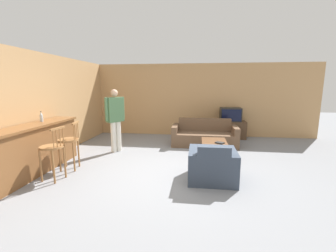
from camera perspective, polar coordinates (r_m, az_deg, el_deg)
ground_plane at (r=4.91m, az=0.66°, el=-11.62°), size 24.00×24.00×0.00m
wall_back at (r=8.31m, az=3.81°, el=6.60°), size 9.40×0.08×2.60m
wall_left at (r=6.99m, az=-24.66°, el=4.99°), size 0.08×8.75×2.60m
bar_counter at (r=5.49m, az=-30.88°, el=-5.01°), size 0.55×2.48×1.03m
bar_chair_near at (r=4.89m, az=-27.31°, el=-5.62°), size 0.48×0.48×1.06m
bar_chair_mid at (r=5.35m, az=-23.81°, el=-4.03°), size 0.50×0.50×1.06m
couch_far at (r=7.08m, az=9.24°, el=-2.50°), size 1.97×0.90×0.79m
armchair_near at (r=4.50m, az=11.17°, el=-10.03°), size 0.91×0.86×0.77m
coffee_table at (r=5.85m, az=11.66°, el=-4.48°), size 0.62×0.96×0.43m
tv_unit at (r=8.17m, az=15.40°, el=-0.88°), size 1.07×0.50×0.60m
tv at (r=8.08m, az=15.59°, el=2.84°), size 0.71×0.49×0.46m
bottle at (r=5.74m, az=-29.50°, el=2.00°), size 0.07×0.07×0.23m
book_on_table at (r=5.67m, az=13.00°, el=-4.17°), size 0.24×0.23×0.03m
person_by_window at (r=6.33m, az=-13.26°, el=2.22°), size 0.42×0.52×1.73m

